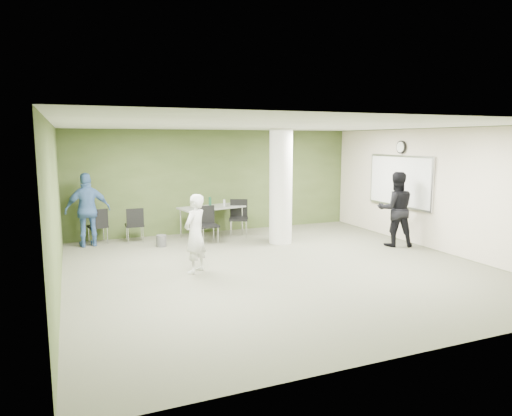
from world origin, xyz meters
name	(u,v)px	position (x,y,z in m)	size (l,w,h in m)	color
floor	(278,267)	(0.00, 0.00, 0.00)	(8.00, 8.00, 0.00)	#5A5947
ceiling	(279,125)	(0.00, 0.00, 2.80)	(8.00, 8.00, 0.00)	white
wall_back	(217,181)	(0.00, 4.00, 1.40)	(8.00, 0.02, 2.80)	#3E4F25
wall_left	(56,210)	(-4.00, 0.00, 1.40)	(0.02, 8.00, 2.80)	#3E4F25
wall_right_cream	(437,190)	(4.00, 0.00, 1.40)	(0.02, 8.00, 2.80)	beige
column	(281,187)	(1.00, 2.00, 1.40)	(0.56, 0.56, 2.80)	silver
whiteboard	(399,181)	(3.92, 1.20, 1.50)	(0.05, 2.30, 1.30)	silver
wall_clock	(401,147)	(3.92, 1.20, 2.35)	(0.06, 0.32, 0.32)	black
folding_table	(212,208)	(-0.35, 3.36, 0.75)	(1.80, 1.06, 1.05)	gray
wastebasket	(161,241)	(-1.81, 2.70, 0.14)	(0.24, 0.24, 0.28)	#4C4C4C
chair_back_left	(98,224)	(-3.17, 3.57, 0.51)	(0.51, 0.51, 0.87)	black
chair_back_right	(135,222)	(-2.33, 3.39, 0.51)	(0.44, 0.44, 0.87)	black
chair_table_left	(207,222)	(-0.67, 2.69, 0.53)	(0.45, 0.45, 0.91)	black
chair_table_right	(239,215)	(0.33, 3.16, 0.57)	(0.63, 0.63, 0.97)	black
woman_white	(195,234)	(-1.61, 0.30, 0.76)	(0.55, 0.36, 1.52)	silver
man_black	(396,209)	(3.40, 0.66, 0.89)	(0.87, 0.68, 1.78)	black
man_blue	(88,210)	(-3.40, 3.40, 0.88)	(1.03, 0.43, 1.76)	#436AA7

